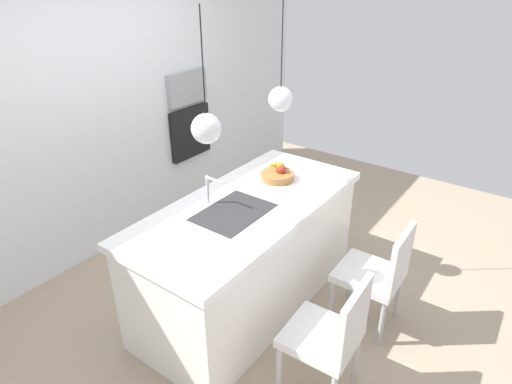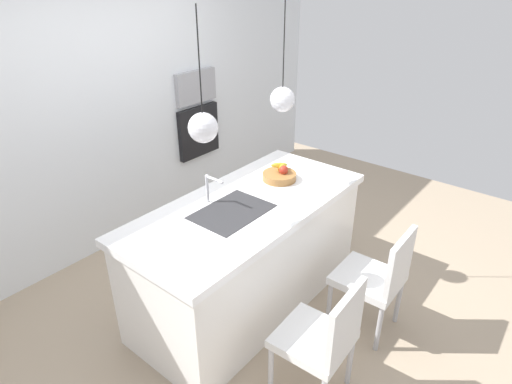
{
  "view_description": "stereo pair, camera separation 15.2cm",
  "coord_description": "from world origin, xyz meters",
  "px_view_note": "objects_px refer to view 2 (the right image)",
  "views": [
    {
      "loc": [
        -2.25,
        -1.7,
        2.47
      ],
      "look_at": [
        0.1,
        0.0,
        0.98
      ],
      "focal_mm": 30.34,
      "sensor_mm": 36.0,
      "label": 1
    },
    {
      "loc": [
        -2.15,
        -1.82,
        2.47
      ],
      "look_at": [
        0.1,
        0.0,
        0.98
      ],
      "focal_mm": 30.34,
      "sensor_mm": 36.0,
      "label": 2
    }
  ],
  "objects_px": {
    "oven": "(198,131)",
    "chair_middle": "(377,276)",
    "chair_near": "(323,337)",
    "microwave": "(195,87)",
    "fruit_bowl": "(280,174)"
  },
  "relations": [
    {
      "from": "oven",
      "to": "chair_middle",
      "type": "relative_size",
      "value": 0.63
    },
    {
      "from": "chair_near",
      "to": "oven",
      "type": "bearing_deg",
      "value": 60.51
    },
    {
      "from": "oven",
      "to": "chair_middle",
      "type": "distance_m",
      "value": 2.63
    },
    {
      "from": "oven",
      "to": "chair_near",
      "type": "height_order",
      "value": "oven"
    },
    {
      "from": "chair_near",
      "to": "chair_middle",
      "type": "xyz_separation_m",
      "value": [
        0.75,
        -0.0,
        0.0
      ]
    },
    {
      "from": "fruit_bowl",
      "to": "chair_near",
      "type": "distance_m",
      "value": 1.4
    },
    {
      "from": "oven",
      "to": "microwave",
      "type": "bearing_deg",
      "value": 0.0
    },
    {
      "from": "microwave",
      "to": "chair_near",
      "type": "xyz_separation_m",
      "value": [
        -1.42,
        -2.51,
        -0.87
      ]
    },
    {
      "from": "microwave",
      "to": "oven",
      "type": "height_order",
      "value": "microwave"
    },
    {
      "from": "chair_middle",
      "to": "chair_near",
      "type": "bearing_deg",
      "value": 179.91
    },
    {
      "from": "microwave",
      "to": "chair_middle",
      "type": "relative_size",
      "value": 0.61
    },
    {
      "from": "microwave",
      "to": "chair_middle",
      "type": "distance_m",
      "value": 2.74
    },
    {
      "from": "fruit_bowl",
      "to": "microwave",
      "type": "xyz_separation_m",
      "value": [
        0.54,
        1.53,
        0.38
      ]
    },
    {
      "from": "chair_middle",
      "to": "oven",
      "type": "bearing_deg",
      "value": 75.05
    },
    {
      "from": "chair_near",
      "to": "fruit_bowl",
      "type": "bearing_deg",
      "value": 48.13
    }
  ]
}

